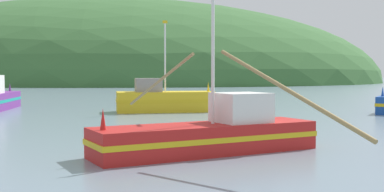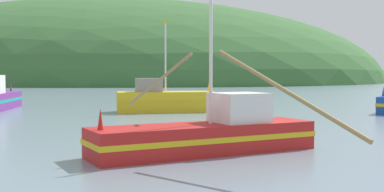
{
  "view_description": "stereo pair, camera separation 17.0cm",
  "coord_description": "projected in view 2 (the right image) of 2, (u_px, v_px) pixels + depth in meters",
  "views": [
    {
      "loc": [
        13.0,
        -2.82,
        2.87
      ],
      "look_at": [
        5.15,
        26.71,
        1.4
      ],
      "focal_mm": 45.49,
      "sensor_mm": 36.0,
      "label": 1
    },
    {
      "loc": [
        13.16,
        -2.78,
        2.87
      ],
      "look_at": [
        5.15,
        26.71,
        1.4
      ],
      "focal_mm": 45.49,
      "sensor_mm": 36.0,
      "label": 2
    }
  ],
  "objects": [
    {
      "name": "hill_mid_right",
      "position": [
        103.0,
        81.0,
        164.6
      ],
      "size": [
        178.77,
        143.02,
        52.06
      ],
      "primitive_type": "ellipsoid",
      "color": "#386633",
      "rests_on": "ground"
    },
    {
      "name": "fishing_boat_red",
      "position": [
        210.0,
        133.0,
        17.4
      ],
      "size": [
        10.31,
        11.03,
        5.98
      ],
      "rotation": [
        0.0,
        0.0,
        3.89
      ],
      "color": "red",
      "rests_on": "ground"
    },
    {
      "name": "hill_mid_left",
      "position": [
        110.0,
        78.0,
        269.45
      ],
      "size": [
        189.7,
        151.76,
        68.7
      ],
      "primitive_type": "ellipsoid",
      "color": "#2D562D",
      "rests_on": "ground"
    },
    {
      "name": "fishing_boat_yellow",
      "position": [
        164.0,
        100.0,
        35.64
      ],
      "size": [
        7.49,
        5.32,
        6.67
      ],
      "rotation": [
        0.0,
        0.0,
        0.45
      ],
      "color": "gold",
      "rests_on": "ground"
    }
  ]
}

